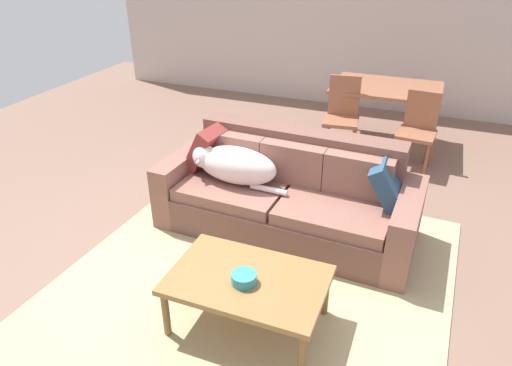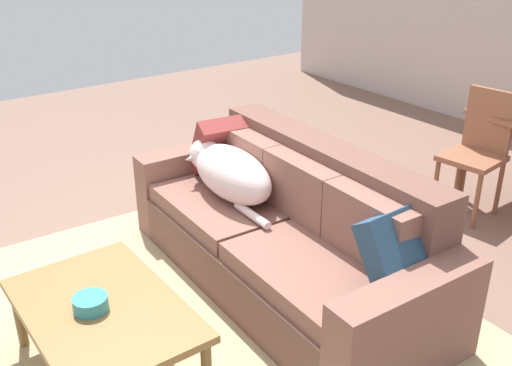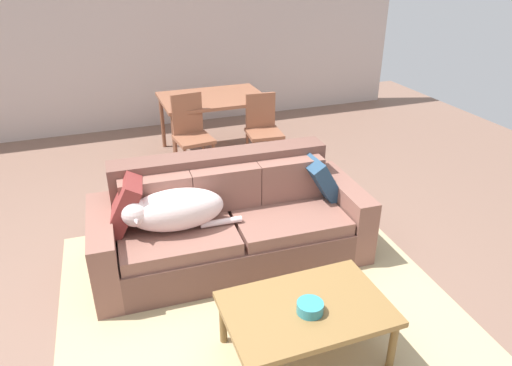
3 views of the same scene
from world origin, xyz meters
The scene contains 12 objects.
ground_plane centered at (0.00, 0.00, 0.00)m, with size 10.00×10.00×0.00m, color #7C5C4D.
back_partition centered at (0.00, 4.00, 1.35)m, with size 8.00×0.12×2.70m, color beige.
area_rug centered at (0.14, -0.50, 0.01)m, with size 2.87×3.02×0.01m, color tan.
couch centered at (0.14, 0.33, 0.33)m, with size 2.28×1.01×0.86m.
dog_on_left_cushion centered at (-0.34, 0.22, 0.60)m, with size 0.92×0.37×0.33m.
throw_pillow_by_left_arm centered at (-0.69, 0.41, 0.64)m, with size 0.13×0.44×0.44m, color maroon.
throw_pillow_by_right_arm centered at (0.97, 0.34, 0.61)m, with size 0.13×0.39×0.39m, color navy.
coffee_table centered at (0.26, -0.92, 0.37)m, with size 1.03×0.68×0.41m.
bowl_on_coffee_table centered at (0.26, -0.97, 0.45)m, with size 0.17×0.17×0.07m, color teal.
dining_table centered at (0.64, 2.63, 0.68)m, with size 1.29×0.93×0.75m.
dining_chair_near_left centered at (0.23, 2.08, 0.53)m, with size 0.44×0.44×0.95m.
dining_chair_near_right centered at (1.09, 2.04, 0.49)m, with size 0.44×0.44×0.87m.
Camera 3 is at (-0.81, -2.95, 2.41)m, focal length 32.96 mm.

